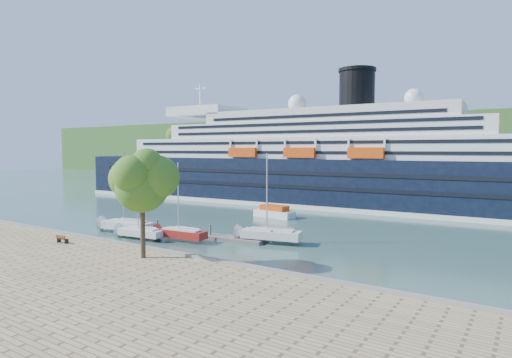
% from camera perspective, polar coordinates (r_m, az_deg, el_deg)
% --- Properties ---
extents(ground, '(400.00, 400.00, 0.00)m').
position_cam_1_polar(ground, '(50.54, -17.26, -9.40)').
color(ground, '#2D5048').
rests_on(ground, ground).
extents(far_hillside, '(400.00, 50.00, 24.00)m').
position_cam_1_polar(far_hillside, '(180.24, 21.03, 3.88)').
color(far_hillside, '#395F26').
rests_on(far_hillside, ground).
extents(quay_coping, '(220.00, 0.50, 0.30)m').
position_cam_1_polar(quay_coping, '(50.16, -17.47, -8.16)').
color(quay_coping, slate).
rests_on(quay_coping, promenade).
extents(cruise_ship, '(122.73, 23.79, 27.40)m').
position_cam_1_polar(cruise_ship, '(91.79, 5.49, 5.32)').
color(cruise_ship, black).
rests_on(cruise_ship, ground).
extents(park_bench, '(1.59, 0.76, 0.99)m').
position_cam_1_polar(park_bench, '(53.23, -24.38, -7.25)').
color(park_bench, '#452113').
rests_on(park_bench, promenade).
extents(promenade_tree, '(6.93, 6.93, 11.48)m').
position_cam_1_polar(promenade_tree, '(42.71, -14.93, -2.61)').
color(promenade_tree, '#3B6C1C').
rests_on(promenade_tree, promenade).
extents(floating_pontoon, '(19.88, 4.51, 0.44)m').
position_cam_1_polar(floating_pontoon, '(57.70, -7.94, -7.37)').
color(floating_pontoon, slate).
rests_on(floating_pontoon, ground).
extents(sailboat_white_near, '(8.44, 3.81, 10.54)m').
position_cam_1_polar(sailboat_white_near, '(61.19, -16.82, -2.07)').
color(sailboat_white_near, silver).
rests_on(sailboat_white_near, ground).
extents(sailboat_red, '(7.48, 2.69, 9.47)m').
position_cam_1_polar(sailboat_red, '(54.19, -9.89, -3.29)').
color(sailboat_red, maroon).
rests_on(sailboat_red, ground).
extents(sailboat_white_far, '(8.47, 4.03, 10.55)m').
position_cam_1_polar(sailboat_white_far, '(52.31, 2.05, -2.90)').
color(sailboat_white_far, silver).
rests_on(sailboat_white_far, ground).
extents(tender_launch, '(7.63, 3.39, 2.04)m').
position_cam_1_polar(tender_launch, '(72.91, 2.45, -4.31)').
color(tender_launch, '#D3420C').
rests_on(tender_launch, ground).
extents(sailboat_extra, '(7.06, 2.70, 8.89)m').
position_cam_1_polar(sailboat_extra, '(56.43, -15.12, -3.38)').
color(sailboat_extra, silver).
rests_on(sailboat_extra, ground).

